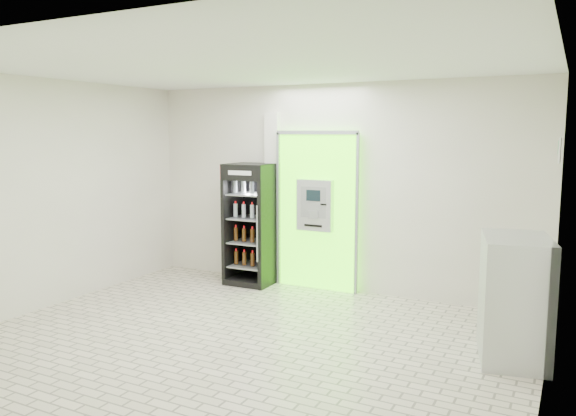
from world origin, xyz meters
The scene contains 7 objects.
ground centered at (0.00, 0.00, 0.00)m, with size 6.00×6.00×0.00m, color beige.
room_shell centered at (0.00, 0.00, 1.84)m, with size 6.00×6.00×6.00m.
atm_assembly centered at (-0.20, 2.41, 1.17)m, with size 1.30×0.24×2.33m.
pillar centered at (-0.98, 2.45, 1.30)m, with size 0.22×0.11×2.60m.
beverage_cooler centered at (-1.20, 2.19, 0.88)m, with size 0.71×0.67×1.84m.
steel_cabinet centered at (2.67, 0.91, 0.63)m, with size 0.82×1.06×1.27m.
exit_sign centered at (2.99, 1.40, 2.12)m, with size 0.02×0.22×0.26m.
Camera 1 is at (3.17, -5.04, 2.30)m, focal length 35.00 mm.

